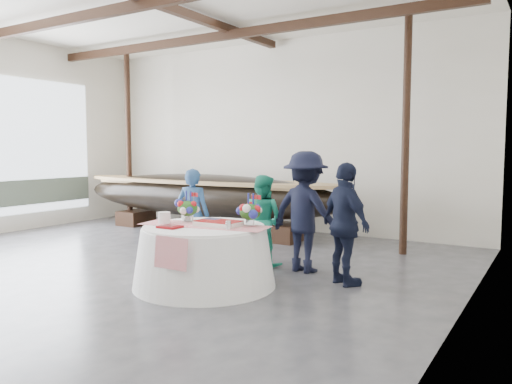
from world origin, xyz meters
The scene contains 11 objects.
floor centered at (0.00, 0.00, 0.00)m, with size 10.00×12.00×0.01m, color #3D3D42.
wall_back centered at (0.00, 6.00, 2.25)m, with size 10.00×0.02×4.50m, color silver.
wall_right centered at (5.00, 0.00, 2.25)m, with size 0.02×12.00×4.50m, color silver.
pavilion_structure centered at (0.00, 0.80, 4.00)m, with size 9.80×11.76×4.50m.
longboat_display centered at (-1.13, 4.61, 0.87)m, with size 7.23×1.45×1.36m.
banquet_table centered at (1.67, 0.99, 0.43)m, with size 2.02×2.02×0.86m.
tabletop_items centered at (1.69, 1.15, 1.01)m, with size 1.93×0.99×0.40m.
guest_woman_blue centered at (0.52, 2.18, 0.80)m, with size 0.58×0.38×1.60m, color navy.
guest_woman_teal centered at (1.74, 2.49, 0.76)m, with size 0.74×0.57×1.51m, color #1C9574.
guest_man_left centered at (2.53, 2.49, 0.95)m, with size 1.23×0.71×1.91m, color black.
guest_man_right centered at (3.36, 2.07, 0.88)m, with size 1.03×0.43×1.75m, color black.
Camera 1 is at (5.94, -4.56, 1.95)m, focal length 35.00 mm.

